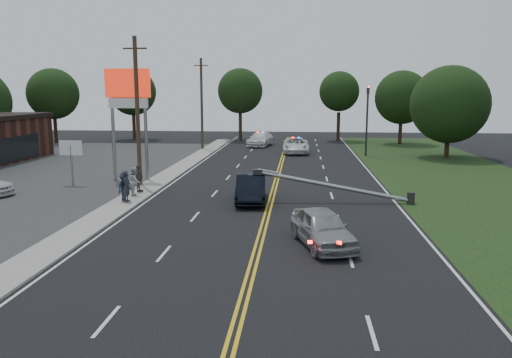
# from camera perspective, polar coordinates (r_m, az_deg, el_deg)

# --- Properties ---
(ground) EXTENTS (120.00, 120.00, 0.00)m
(ground) POSITION_cam_1_polar(r_m,az_deg,el_deg) (21.82, 0.42, -7.14)
(ground) COLOR black
(ground) RESTS_ON ground
(sidewalk) EXTENTS (1.80, 70.00, 0.12)m
(sidewalk) POSITION_cam_1_polar(r_m,az_deg,el_deg) (33.01, -12.82, -1.38)
(sidewalk) COLOR gray
(sidewalk) RESTS_ON ground
(grass_verge) EXTENTS (12.00, 80.00, 0.01)m
(grass_verge) POSITION_cam_1_polar(r_m,az_deg,el_deg) (33.59, 25.58, -2.02)
(grass_verge) COLOR black
(grass_verge) RESTS_ON ground
(centerline_yellow) EXTENTS (0.36, 80.00, 0.00)m
(centerline_yellow) POSITION_cam_1_polar(r_m,az_deg,el_deg) (31.49, 1.90, -1.77)
(centerline_yellow) COLOR gold
(centerline_yellow) RESTS_ON ground
(pylon_sign) EXTENTS (3.20, 0.35, 8.00)m
(pylon_sign) POSITION_cam_1_polar(r_m,az_deg,el_deg) (36.86, -14.41, 9.01)
(pylon_sign) COLOR gray
(pylon_sign) RESTS_ON ground
(small_sign) EXTENTS (1.60, 0.14, 3.10)m
(small_sign) POSITION_cam_1_polar(r_m,az_deg,el_deg) (36.57, -20.39, 2.94)
(small_sign) COLOR gray
(small_sign) RESTS_ON ground
(traffic_signal) EXTENTS (0.28, 0.41, 7.05)m
(traffic_signal) POSITION_cam_1_polar(r_m,az_deg,el_deg) (51.25, 12.59, 7.27)
(traffic_signal) COLOR #2D2D30
(traffic_signal) RESTS_ON ground
(fallen_streetlight) EXTENTS (9.36, 0.44, 1.91)m
(fallen_streetlight) POSITION_cam_1_polar(r_m,az_deg,el_deg) (29.41, 9.87, -0.95)
(fallen_streetlight) COLOR #2D2D30
(fallen_streetlight) RESTS_ON ground
(utility_pole_mid) EXTENTS (1.60, 0.28, 10.00)m
(utility_pole_mid) POSITION_cam_1_polar(r_m,az_deg,el_deg) (34.57, -13.40, 7.49)
(utility_pole_mid) COLOR #382619
(utility_pole_mid) RESTS_ON ground
(utility_pole_far) EXTENTS (1.60, 0.28, 10.00)m
(utility_pole_far) POSITION_cam_1_polar(r_m,az_deg,el_deg) (55.87, -6.23, 8.55)
(utility_pole_far) COLOR #382619
(utility_pole_far) RESTS_ON ground
(tree_4) EXTENTS (6.31, 6.31, 9.28)m
(tree_4) POSITION_cam_1_polar(r_m,az_deg,el_deg) (67.92, -22.17, 8.99)
(tree_4) COLOR black
(tree_4) RESTS_ON ground
(tree_5) EXTENTS (6.19, 6.19, 9.44)m
(tree_5) POSITION_cam_1_polar(r_m,az_deg,el_deg) (69.33, -13.93, 9.62)
(tree_5) COLOR black
(tree_5) RESTS_ON ground
(tree_6) EXTENTS (5.89, 5.89, 9.43)m
(tree_6) POSITION_cam_1_polar(r_m,az_deg,el_deg) (66.42, -1.82, 10.02)
(tree_6) COLOR black
(tree_6) RESTS_ON ground
(tree_7) EXTENTS (5.16, 5.16, 9.01)m
(tree_7) POSITION_cam_1_polar(r_m,az_deg,el_deg) (66.39, 9.50, 9.83)
(tree_7) COLOR black
(tree_7) RESTS_ON ground
(tree_8) EXTENTS (6.51, 6.51, 8.95)m
(tree_8) POSITION_cam_1_polar(r_m,az_deg,el_deg) (64.04, 16.33, 8.93)
(tree_8) COLOR black
(tree_8) RESTS_ON ground
(tree_9) EXTENTS (7.46, 7.46, 8.92)m
(tree_9) POSITION_cam_1_polar(r_m,az_deg,el_deg) (52.05, 21.26, 7.95)
(tree_9) COLOR black
(tree_9) RESTS_ON ground
(crashed_sedan) EXTENTS (2.06, 4.96, 1.59)m
(crashed_sedan) POSITION_cam_1_polar(r_m,az_deg,el_deg) (29.31, -0.59, -1.08)
(crashed_sedan) COLOR black
(crashed_sedan) RESTS_ON ground
(waiting_sedan) EXTENTS (3.09, 4.91, 1.56)m
(waiting_sedan) POSITION_cam_1_polar(r_m,az_deg,el_deg) (21.23, 7.58, -5.52)
(waiting_sedan) COLOR #95979C
(waiting_sedan) RESTS_ON ground
(emergency_a) EXTENTS (2.76, 5.80, 1.60)m
(emergency_a) POSITION_cam_1_polar(r_m,az_deg,el_deg) (52.80, 4.57, 3.84)
(emergency_a) COLOR white
(emergency_a) RESTS_ON ground
(emergency_b) EXTENTS (3.25, 6.00, 1.65)m
(emergency_b) POSITION_cam_1_polar(r_m,az_deg,el_deg) (59.45, 0.50, 4.58)
(emergency_b) COLOR silver
(emergency_b) RESTS_ON ground
(bystander_a) EXTENTS (0.44, 0.67, 1.84)m
(bystander_a) POSITION_cam_1_polar(r_m,az_deg,el_deg) (29.65, -14.56, -0.81)
(bystander_a) COLOR #292932
(bystander_a) RESTS_ON sidewalk
(bystander_b) EXTENTS (0.81, 0.96, 1.74)m
(bystander_b) POSITION_cam_1_polar(r_m,az_deg,el_deg) (31.45, -13.66, -0.26)
(bystander_b) COLOR #B1B1B6
(bystander_b) RESTS_ON sidewalk
(bystander_c) EXTENTS (0.92, 1.22, 1.68)m
(bystander_c) POSITION_cam_1_polar(r_m,az_deg,el_deg) (29.98, -14.82, -0.85)
(bystander_c) COLOR #18233D
(bystander_c) RESTS_ON sidewalk
(bystander_d) EXTENTS (0.55, 1.08, 1.77)m
(bystander_d) POSITION_cam_1_polar(r_m,az_deg,el_deg) (32.47, -13.26, 0.11)
(bystander_d) COLOR #5F544C
(bystander_d) RESTS_ON sidewalk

